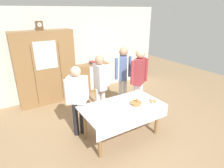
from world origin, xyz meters
TOP-DOWN VIEW (x-y plane):
  - ground_plane at (0.00, 0.00)m, footprint 12.00×12.00m
  - back_wall at (0.00, 2.65)m, footprint 6.40×0.10m
  - dining_table at (0.00, -0.23)m, footprint 1.70×0.94m
  - wall_cabinet at (-0.90, 2.35)m, footprint 1.64×0.46m
  - mantel_clock at (-0.92, 2.35)m, footprint 0.18×0.11m
  - bookshelf_low at (0.60, 2.41)m, footprint 1.07×0.35m
  - book_stack at (0.60, 2.41)m, footprint 0.18×0.23m
  - tea_cup_near_left at (-0.49, 0.00)m, footprint 0.13×0.13m
  - tea_cup_back_edge at (-0.19, 0.06)m, footprint 0.13×0.13m
  - tea_cup_far_left at (-0.36, -0.33)m, footprint 0.13×0.13m
  - bread_basket at (0.28, -0.31)m, footprint 0.24×0.24m
  - pastry_plate at (0.65, -0.42)m, footprint 0.28×0.28m
  - spoon_near_right at (-0.66, -0.48)m, footprint 0.12×0.02m
  - spoon_far_right at (0.08, 0.08)m, footprint 0.12×0.02m
  - person_behind_table_left at (-0.75, 0.37)m, footprint 0.52×0.38m
  - person_near_right_end at (0.90, 0.37)m, footprint 0.52×0.36m
  - person_beside_shelf at (-0.02, 0.73)m, footprint 0.52×0.36m
  - person_by_cabinet at (0.79, 0.91)m, footprint 0.52×0.41m

SIDE VIEW (x-z plane):
  - ground_plane at x=0.00m, z-range 0.00..0.00m
  - bookshelf_low at x=0.60m, z-range 0.00..0.95m
  - dining_table at x=0.00m, z-range 0.27..1.02m
  - spoon_near_right at x=-0.66m, z-range 0.75..0.76m
  - spoon_far_right at x=0.08m, z-range 0.75..0.76m
  - pastry_plate at x=0.65m, z-range 0.74..0.79m
  - tea_cup_back_edge at x=-0.19m, z-range 0.75..0.81m
  - tea_cup_near_left at x=-0.49m, z-range 0.75..0.81m
  - tea_cup_far_left at x=-0.36m, z-range 0.75..0.81m
  - bread_basket at x=0.28m, z-range 0.71..0.87m
  - person_behind_table_left at x=-0.75m, z-range 0.17..1.74m
  - book_stack at x=0.60m, z-range 0.95..1.04m
  - person_beside_shelf at x=-0.02m, z-range 0.18..1.81m
  - wall_cabinet at x=-0.90m, z-range 0.00..2.10m
  - person_by_cabinet at x=0.79m, z-range 0.19..1.91m
  - person_near_right_end at x=0.90m, z-range 0.20..1.95m
  - back_wall at x=0.00m, z-range 0.00..2.70m
  - mantel_clock at x=-0.92m, z-range 2.10..2.34m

